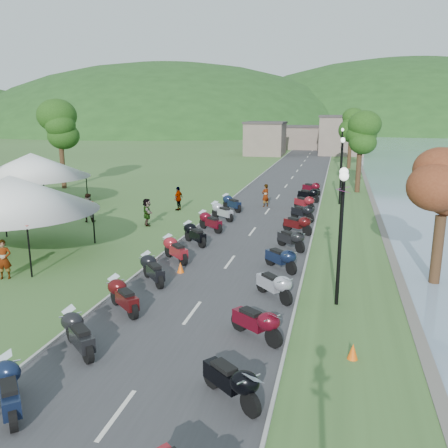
# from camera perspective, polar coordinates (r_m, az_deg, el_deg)

# --- Properties ---
(road) EXTENTS (7.00, 120.00, 0.02)m
(road) POSITION_cam_1_polar(r_m,az_deg,el_deg) (39.94, 6.51, 3.26)
(road) COLOR #3B3B3E
(road) RESTS_ON ground
(hills_backdrop) EXTENTS (360.00, 120.00, 76.00)m
(hills_backdrop) POSITION_cam_1_polar(r_m,az_deg,el_deg) (199.20, 12.48, 11.18)
(hills_backdrop) COLOR #285621
(hills_backdrop) RESTS_ON ground
(far_building) EXTENTS (18.00, 16.00, 5.00)m
(far_building) POSITION_cam_1_polar(r_m,az_deg,el_deg) (84.41, 9.14, 10.25)
(far_building) COLOR #78685D
(far_building) RESTS_ON ground
(moto_row_left) EXTENTS (2.60, 41.48, 1.10)m
(moto_row_left) POSITION_cam_1_polar(r_m,az_deg,el_deg) (16.28, -14.44, -10.52)
(moto_row_left) COLOR #331411
(moto_row_left) RESTS_ON ground
(moto_row_right) EXTENTS (2.60, 40.01, 1.10)m
(moto_row_right) POSITION_cam_1_polar(r_m,az_deg,el_deg) (23.22, 7.52, -2.89)
(moto_row_right) COLOR #331411
(moto_row_right) RESTS_ON ground
(vendor_tent_main) EXTENTS (5.56, 5.56, 4.00)m
(vendor_tent_main) POSITION_cam_1_polar(r_m,az_deg,el_deg) (25.63, -23.98, 0.94)
(vendor_tent_main) COLOR white
(vendor_tent_main) RESTS_ON ground
(vendor_tent_side) EXTENTS (5.60, 5.60, 4.00)m
(vendor_tent_side) POSITION_cam_1_polar(r_m,az_deg,el_deg) (38.31, -21.98, 4.94)
(vendor_tent_side) COLOR white
(vendor_tent_side) RESTS_ON ground
(tree_lakeside) EXTENTS (2.36, 2.36, 6.55)m
(tree_lakeside) POSITION_cam_1_polar(r_m,az_deg,el_deg) (21.13, 24.76, 1.94)
(tree_lakeside) COLOR #265417
(tree_lakeside) RESTS_ON ground
(pedestrian_a) EXTENTS (0.76, 0.66, 1.72)m
(pedestrian_a) POSITION_cam_1_polar(r_m,az_deg,el_deg) (22.62, -24.75, -5.97)
(pedestrian_a) COLOR slate
(pedestrian_a) RESTS_ON ground
(pedestrian_b) EXTENTS (0.97, 0.62, 1.87)m
(pedestrian_b) POSITION_cam_1_polar(r_m,az_deg,el_deg) (32.07, -15.93, 0.27)
(pedestrian_b) COLOR slate
(pedestrian_b) RESTS_ON ground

